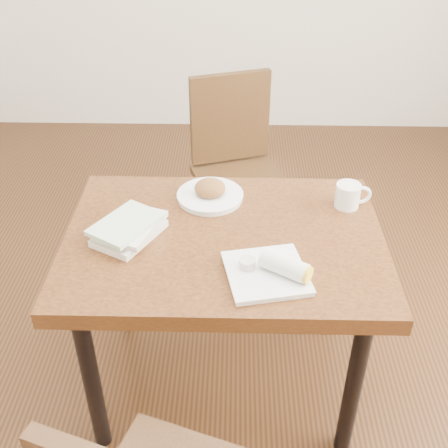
{
  "coord_description": "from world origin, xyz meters",
  "views": [
    {
      "loc": [
        0.04,
        -1.55,
        1.89
      ],
      "look_at": [
        0.0,
        0.0,
        0.8
      ],
      "focal_mm": 45.0,
      "sensor_mm": 36.0,
      "label": 1
    }
  ],
  "objects_px": {
    "chair_far": "(236,160)",
    "coffee_mug": "(349,195)",
    "table": "(224,256)",
    "plate_burrito": "(272,271)",
    "book_stack": "(129,229)",
    "plate_scone": "(210,193)"
  },
  "relations": [
    {
      "from": "coffee_mug",
      "to": "book_stack",
      "type": "bearing_deg",
      "value": -165.05
    },
    {
      "from": "chair_far",
      "to": "coffee_mug",
      "type": "distance_m",
      "value": 0.86
    },
    {
      "from": "plate_burrito",
      "to": "book_stack",
      "type": "bearing_deg",
      "value": 156.7
    },
    {
      "from": "plate_scone",
      "to": "plate_burrito",
      "type": "height_order",
      "value": "plate_burrito"
    },
    {
      "from": "coffee_mug",
      "to": "plate_burrito",
      "type": "relative_size",
      "value": 0.46
    },
    {
      "from": "table",
      "to": "chair_far",
      "type": "relative_size",
      "value": 1.15
    },
    {
      "from": "plate_scone",
      "to": "book_stack",
      "type": "relative_size",
      "value": 0.87
    },
    {
      "from": "book_stack",
      "to": "plate_burrito",
      "type": "bearing_deg",
      "value": -23.3
    },
    {
      "from": "table",
      "to": "plate_scone",
      "type": "xyz_separation_m",
      "value": [
        -0.06,
        0.24,
        0.11
      ]
    },
    {
      "from": "table",
      "to": "book_stack",
      "type": "relative_size",
      "value": 3.79
    },
    {
      "from": "chair_far",
      "to": "table",
      "type": "bearing_deg",
      "value": -92.57
    },
    {
      "from": "chair_far",
      "to": "book_stack",
      "type": "xyz_separation_m",
      "value": [
        -0.36,
        -0.92,
        0.23
      ]
    },
    {
      "from": "chair_far",
      "to": "book_stack",
      "type": "relative_size",
      "value": 3.3
    },
    {
      "from": "chair_far",
      "to": "book_stack",
      "type": "bearing_deg",
      "value": -111.56
    },
    {
      "from": "table",
      "to": "coffee_mug",
      "type": "xyz_separation_m",
      "value": [
        0.45,
        0.2,
        0.14
      ]
    },
    {
      "from": "plate_burrito",
      "to": "book_stack",
      "type": "height_order",
      "value": "plate_burrito"
    },
    {
      "from": "chair_far",
      "to": "plate_burrito",
      "type": "relative_size",
      "value": 3.3
    },
    {
      "from": "book_stack",
      "to": "table",
      "type": "bearing_deg",
      "value": 1.34
    },
    {
      "from": "table",
      "to": "plate_burrito",
      "type": "bearing_deg",
      "value": -54.1
    },
    {
      "from": "coffee_mug",
      "to": "plate_burrito",
      "type": "bearing_deg",
      "value": -126.03
    },
    {
      "from": "chair_far",
      "to": "coffee_mug",
      "type": "height_order",
      "value": "chair_far"
    },
    {
      "from": "book_stack",
      "to": "chair_far",
      "type": "bearing_deg",
      "value": 68.44
    }
  ]
}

